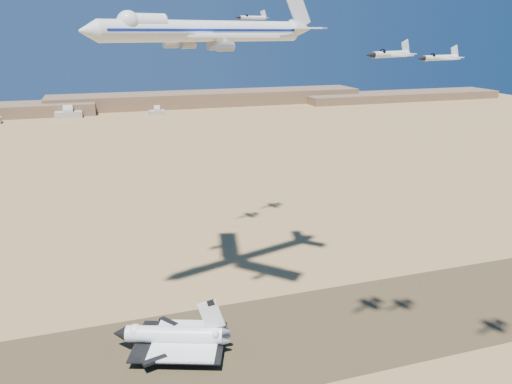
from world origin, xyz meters
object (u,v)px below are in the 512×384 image
object	(u,v)px
shuttle	(173,336)
crew_b	(200,358)
crew_c	(203,358)
chase_jet_e	(222,37)
chase_jet_a	(390,54)
carrier_747	(200,31)
chase_jet_b	(440,57)
crew_a	(206,360)
chase_jet_f	(252,17)

from	to	relation	value
shuttle	crew_b	world-z (taller)	shuttle
crew_c	chase_jet_e	bearing A→B (deg)	-65.58
shuttle	chase_jet_a	world-z (taller)	chase_jet_a
carrier_747	chase_jet_b	distance (m)	70.61
crew_b	chase_jet_e	xyz separation A→B (m)	(28.74, 79.78, 91.68)
shuttle	carrier_747	world-z (taller)	carrier_747
carrier_747	crew_a	world-z (taller)	carrier_747
shuttle	chase_jet_e	size ratio (longest dim) A/B	2.49
crew_a	chase_jet_f	bearing A→B (deg)	-16.38
shuttle	crew_b	bearing A→B (deg)	-30.87
crew_a	crew_c	xyz separation A→B (m)	(-0.52, 1.01, -0.15)
crew_b	chase_jet_e	bearing A→B (deg)	-39.81
shuttle	carrier_747	bearing A→B (deg)	72.40
shuttle	chase_jet_e	distance (m)	118.79
chase_jet_f	chase_jet_b	bearing A→B (deg)	-101.63
carrier_747	shuttle	bearing A→B (deg)	-143.62
shuttle	carrier_747	size ratio (longest dim) A/B	0.47
crew_a	chase_jet_a	world-z (taller)	chase_jet_a
chase_jet_b	chase_jet_f	distance (m)	113.79
crew_c	chase_jet_e	world-z (taller)	chase_jet_e
carrier_747	chase_jet_a	world-z (taller)	carrier_747
shuttle	chase_jet_f	xyz separation A→B (m)	(50.71, 79.90, 95.76)
carrier_747	chase_jet_b	bearing A→B (deg)	-65.46
chase_jet_e	crew_a	bearing A→B (deg)	-125.55
shuttle	crew_c	size ratio (longest dim) A/B	23.63
crew_c	chase_jet_f	distance (m)	139.93
crew_a	chase_jet_f	xyz separation A→B (m)	(42.71, 89.11, 99.60)
shuttle	chase_jet_a	bearing A→B (deg)	-10.83
chase_jet_a	chase_jet_b	xyz separation A→B (m)	(11.41, -3.17, -0.81)
crew_b	chase_jet_a	distance (m)	101.24
crew_c	chase_jet_a	bearing A→B (deg)	-163.01
chase_jet_e	chase_jet_f	world-z (taller)	chase_jet_f
carrier_747	chase_jet_f	bearing A→B (deg)	43.11
chase_jet_a	crew_a	bearing A→B (deg)	132.32
chase_jet_a	chase_jet_b	bearing A→B (deg)	-37.40
carrier_747	chase_jet_e	xyz separation A→B (m)	(19.72, 51.35, -2.31)
chase_jet_e	shuttle	bearing A→B (deg)	-133.11
carrier_747	crew_c	xyz separation A→B (m)	(-8.10, -28.65, -94.11)
shuttle	chase_jet_e	xyz separation A→B (m)	(35.30, 71.80, 87.81)
crew_c	chase_jet_e	distance (m)	124.90
chase_jet_f	carrier_747	bearing A→B (deg)	-137.73
crew_c	chase_jet_e	size ratio (longest dim) A/B	0.11
crew_b	chase_jet_a	size ratio (longest dim) A/B	0.11
chase_jet_e	crew_c	bearing A→B (deg)	-126.10
crew_c	chase_jet_f	size ratio (longest dim) A/B	0.10
crew_a	crew_b	size ratio (longest dim) A/B	1.04
shuttle	crew_c	xyz separation A→B (m)	(7.48, -8.20, -3.99)
crew_a	crew_b	distance (m)	1.90
chase_jet_b	chase_jet_f	world-z (taller)	chase_jet_f
chase_jet_a	chase_jet_e	bearing A→B (deg)	76.46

